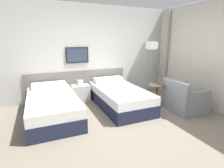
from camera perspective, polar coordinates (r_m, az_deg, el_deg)
name	(u,v)px	position (r m, az deg, el deg)	size (l,w,h in m)	color
ground_plane	(134,127)	(3.68, 7.31, -13.87)	(16.00, 16.00, 0.00)	slate
wall_headboard	(96,54)	(5.31, -5.21, 9.59)	(10.00, 0.10, 2.70)	silver
wall_window	(223,57)	(4.87, 32.41, 7.52)	(0.21, 4.73, 2.70)	white
bed_near_door	(53,106)	(4.23, -18.79, -6.81)	(1.05, 2.04, 0.63)	#1E233D
bed_near_window	(119,97)	(4.64, 2.33, -4.18)	(1.05, 2.04, 0.63)	#1E233D
nightstand	(81,93)	(5.09, -10.15, -2.82)	(0.49, 0.34, 0.62)	beige
floor_lamp	(152,50)	(5.47, 12.79, 10.77)	(0.26, 0.26, 1.67)	#9E9993
side_table	(157,91)	(4.75, 14.50, -2.32)	(0.44, 0.44, 0.59)	brown
armchair	(185,100)	(4.71, 22.63, -4.95)	(0.84, 0.90, 0.79)	gray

